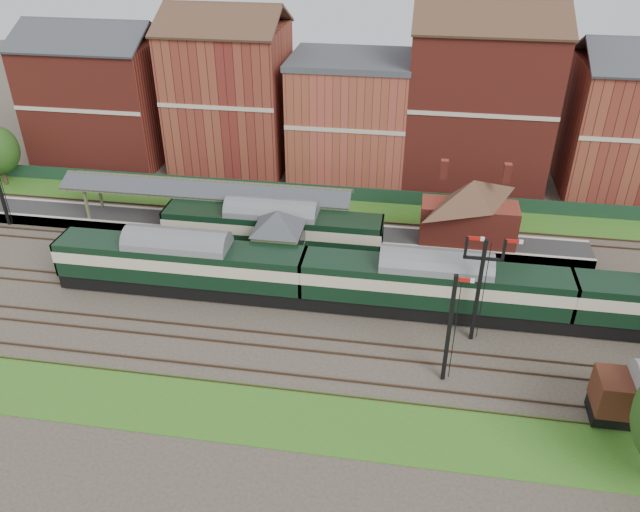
# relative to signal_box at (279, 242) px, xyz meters

# --- Properties ---
(ground) EXTENTS (160.00, 160.00, 0.00)m
(ground) POSITION_rel_signal_box_xyz_m (3.00, -3.25, -3.19)
(ground) COLOR #473D33
(ground) RESTS_ON ground
(grass_back) EXTENTS (90.00, 4.50, 0.06)m
(grass_back) POSITION_rel_signal_box_xyz_m (3.00, 12.75, -3.16)
(grass_back) COLOR #2D6619
(grass_back) RESTS_ON ground
(grass_front) EXTENTS (90.00, 5.00, 0.06)m
(grass_front) POSITION_rel_signal_box_xyz_m (3.00, -15.25, -3.16)
(grass_front) COLOR #2D6619
(grass_front) RESTS_ON ground
(fence) EXTENTS (90.00, 0.12, 1.50)m
(fence) POSITION_rel_signal_box_xyz_m (3.00, 14.75, -2.44)
(fence) COLOR #193823
(fence) RESTS_ON ground
(platform) EXTENTS (55.00, 3.40, 1.00)m
(platform) POSITION_rel_signal_box_xyz_m (-2.00, 6.50, -2.69)
(platform) COLOR #2D2D2D
(platform) RESTS_ON ground
(signal_box) EXTENTS (5.40, 5.40, 6.00)m
(signal_box) POSITION_rel_signal_box_xyz_m (0.00, 0.00, 0.00)
(signal_box) COLOR #6D7C58
(signal_box) RESTS_ON ground
(brick_hut) EXTENTS (3.20, 2.64, 2.94)m
(brick_hut) POSITION_rel_signal_box_xyz_m (8.00, 0.00, -2.00)
(brick_hut) COLOR maroon
(brick_hut) RESTS_ON ground
(station_building) EXTENTS (8.10, 8.10, 5.90)m
(station_building) POSITION_rel_signal_box_xyz_m (15.00, 6.50, 0.76)
(station_building) COLOR maroon
(station_building) RESTS_ON platform
(canopy) EXTENTS (26.00, 3.89, 4.08)m
(canopy) POSITION_rel_signal_box_xyz_m (-8.00, 6.50, 1.39)
(canopy) COLOR brown
(canopy) RESTS_ON platform
(semaphore_bracket) EXTENTS (3.60, 0.25, 8.18)m
(semaphore_bracket) POSITION_rel_signal_box_xyz_m (15.04, -5.75, 1.44)
(semaphore_bracket) COLOR black
(semaphore_bracket) RESTS_ON ground
(semaphore_siding) EXTENTS (1.23, 0.25, 8.00)m
(semaphore_siding) POSITION_rel_signal_box_xyz_m (13.02, -10.25, 0.96)
(semaphore_siding) COLOR black
(semaphore_siding) RESTS_ON ground
(town_backdrop) EXTENTS (69.00, 10.00, 16.00)m
(town_backdrop) POSITION_rel_signal_box_xyz_m (2.82, 21.75, 3.81)
(town_backdrop) COLOR maroon
(town_backdrop) RESTS_ON ground
(dmu_train) EXTENTS (57.63, 3.03, 4.43)m
(dmu_train) POSITION_rel_signal_box_xyz_m (12.16, -3.25, -0.61)
(dmu_train) COLOR black
(dmu_train) RESTS_ON ground
(platform_railcar) EXTENTS (18.53, 2.92, 4.27)m
(platform_railcar) POSITION_rel_signal_box_xyz_m (-1.28, 3.25, -0.70)
(platform_railcar) COLOR black
(platform_railcar) RESTS_ON ground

